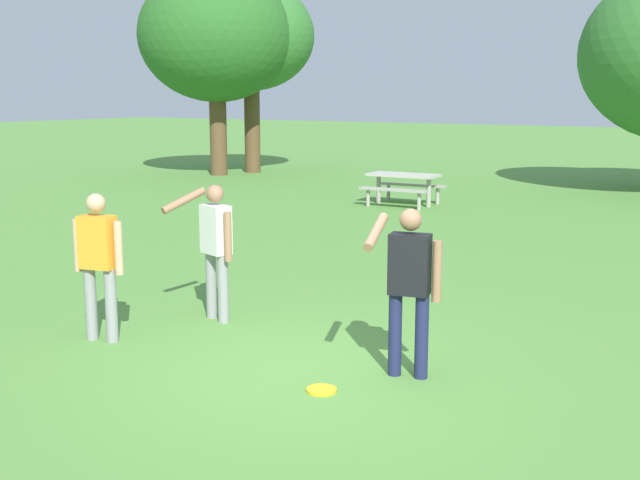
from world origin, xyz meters
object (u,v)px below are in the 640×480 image
object	(u,v)px
frisbee	(321,390)
picnic_table_far	(403,182)
person_thrower	(409,280)
tree_tall_left	(216,36)
tree_broad_center	(251,37)
person_bystander	(215,242)
person_catcher	(98,257)

from	to	relation	value
frisbee	picnic_table_far	distance (m)	12.45
person_thrower	tree_tall_left	xyz separation A→B (m)	(-13.56, 14.14, 3.53)
tree_broad_center	person_bystander	bearing A→B (deg)	-55.21
picnic_table_far	tree_tall_left	size ratio (longest dim) A/B	0.26
person_bystander	tree_broad_center	bearing A→B (deg)	124.79
person_thrower	person_bystander	distance (m)	2.86
person_catcher	person_bystander	world-z (taller)	same
person_thrower	picnic_table_far	distance (m)	11.96
person_catcher	person_bystander	size ratio (longest dim) A/B	1.00
frisbee	tree_broad_center	distance (m)	21.04
frisbee	tree_broad_center	bearing A→B (deg)	127.91
person_catcher	tree_broad_center	bearing A→B (deg)	121.11
frisbee	picnic_table_far	world-z (taller)	picnic_table_far
frisbee	tree_broad_center	world-z (taller)	tree_broad_center
person_bystander	tree_broad_center	size ratio (longest dim) A/B	0.26
person_thrower	tree_broad_center	xyz separation A→B (m)	(-13.14, 15.46, 3.57)
person_bystander	tree_tall_left	distance (m)	17.67
tree_broad_center	person_thrower	bearing A→B (deg)	-49.64
person_bystander	frisbee	xyz separation A→B (m)	(2.29, -1.33, -0.95)
picnic_table_far	person_bystander	bearing A→B (deg)	-76.77
person_catcher	picnic_table_far	bearing A→B (deg)	99.00
person_catcher	frisbee	distance (m)	3.01
person_thrower	tree_broad_center	bearing A→B (deg)	130.36
person_thrower	frisbee	size ratio (longest dim) A/B	5.77
tree_tall_left	picnic_table_far	bearing A→B (deg)	-21.95
frisbee	tree_broad_center	xyz separation A→B (m)	(-12.63, 16.22, 4.51)
picnic_table_far	tree_broad_center	world-z (taller)	tree_broad_center
person_catcher	person_bystander	xyz separation A→B (m)	(0.58, 1.29, 0.02)
person_bystander	picnic_table_far	distance (m)	10.47
person_thrower	frisbee	distance (m)	1.32
person_thrower	person_bystander	world-z (taller)	same
frisbee	tree_tall_left	world-z (taller)	tree_tall_left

